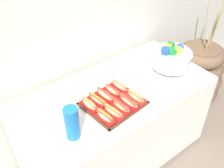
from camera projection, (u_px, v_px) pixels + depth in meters
name	position (u px, v px, depth m)	size (l,w,h in m)	color
ground_plane	(115.00, 155.00, 2.60)	(10.00, 10.00, 0.00)	#7A6B5B
back_wall	(76.00, 8.00, 2.07)	(6.00, 0.10, 2.60)	beige
buffet_table	(115.00, 125.00, 2.34)	(1.56, 0.75, 0.79)	white
floor_vase	(198.00, 72.00, 3.09)	(0.56, 0.56, 1.12)	brown
serving_tray	(113.00, 104.00, 2.00)	(0.44, 0.39, 0.01)	#472B19
hot_dog_0	(105.00, 117.00, 1.85)	(0.08, 0.16, 0.06)	red
hot_dog_1	(113.00, 112.00, 1.89)	(0.09, 0.18, 0.06)	red
hot_dog_2	(121.00, 106.00, 1.93)	(0.08, 0.16, 0.06)	red
hot_dog_3	(129.00, 101.00, 1.97)	(0.07, 0.19, 0.06)	#B21414
hot_dog_4	(136.00, 97.00, 2.01)	(0.07, 0.17, 0.06)	red
hot_dog_5	(90.00, 104.00, 1.94)	(0.08, 0.16, 0.06)	#B21414
hot_dog_6	(98.00, 100.00, 1.99)	(0.08, 0.18, 0.06)	red
hot_dog_7	(105.00, 95.00, 2.02)	(0.09, 0.18, 0.06)	#B21414
hot_dog_8	(113.00, 91.00, 2.06)	(0.08, 0.16, 0.06)	#B21414
hot_dog_9	(120.00, 86.00, 2.10)	(0.08, 0.17, 0.06)	#B21414
punch_bowl	(172.00, 58.00, 2.22)	(0.32, 0.32, 0.25)	silver
cup_stack	(72.00, 123.00, 1.69)	(0.09, 0.09, 0.24)	blue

